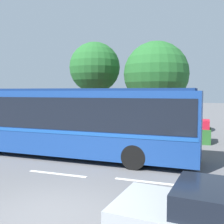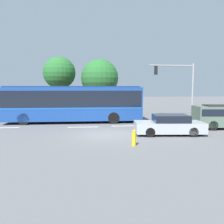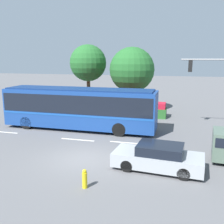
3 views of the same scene
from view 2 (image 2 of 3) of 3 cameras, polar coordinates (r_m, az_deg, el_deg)
ground_plane at (r=14.93m, az=-1.50°, el=-5.70°), size 140.00×140.00×0.00m
city_bus at (r=20.34m, az=-9.69°, el=2.53°), size 12.03×2.58×3.23m
sedan_foreground at (r=15.33m, az=14.26°, el=-3.22°), size 4.58×2.20×1.31m
traffic_light_pole at (r=24.81m, az=17.04°, el=7.45°), size 4.80×0.24×5.64m
flowering_hedge at (r=26.04m, az=-4.65°, el=0.75°), size 9.14×1.43×1.38m
street_tree_left at (r=29.18m, az=-13.17°, el=9.58°), size 3.99×3.99×6.98m
street_tree_centre at (r=28.32m, az=-3.11°, el=8.56°), size 4.63×4.63×6.65m
fire_hydrant at (r=11.99m, az=5.56°, el=-6.60°), size 0.22×0.22×0.86m
lane_stripe_near at (r=17.87m, az=-7.26°, el=-3.80°), size 2.40×0.16×0.01m
lane_stripe_mid at (r=18.32m, az=3.58°, el=-3.53°), size 2.40×0.16×0.01m
lane_stripe_far at (r=19.35m, az=-25.77°, el=-3.60°), size 2.40×0.16×0.01m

